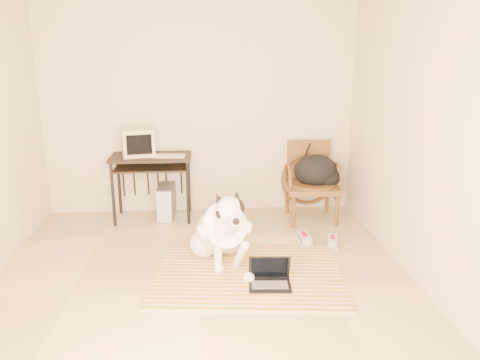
{
  "coord_description": "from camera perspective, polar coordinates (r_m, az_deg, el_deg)",
  "views": [
    {
      "loc": [
        0.05,
        -3.81,
        2.12
      ],
      "look_at": [
        0.39,
        0.59,
        0.87
      ],
      "focal_mm": 35.0,
      "sensor_mm": 36.0,
      "label": 1
    }
  ],
  "objects": [
    {
      "name": "rug",
      "position": [
        4.63,
        1.08,
        -11.32
      ],
      "size": [
        1.94,
        1.56,
        0.02
      ],
      "color": "#BA7807",
      "rests_on": "floor"
    },
    {
      "name": "wall_back",
      "position": [
        6.11,
        -4.93,
        8.48
      ],
      "size": [
        4.5,
        0.0,
        4.5
      ],
      "primitive_type": "plane",
      "rotation": [
        1.57,
        0.0,
        0.0
      ],
      "color": "beige",
      "rests_on": "floor"
    },
    {
      "name": "floor",
      "position": [
        4.36,
        -4.69,
        -13.37
      ],
      "size": [
        4.5,
        4.5,
        0.0
      ],
      "primitive_type": "plane",
      "color": "tan",
      "rests_on": "ground"
    },
    {
      "name": "dog",
      "position": [
        4.74,
        -2.3,
        -6.24
      ],
      "size": [
        0.62,
        1.11,
        0.86
      ],
      "color": "silver",
      "rests_on": "rug"
    },
    {
      "name": "backpack",
      "position": [
        5.9,
        9.45,
        1.0
      ],
      "size": [
        0.58,
        0.45,
        0.4
      ],
      "color": "black",
      "rests_on": "rattan_chair"
    },
    {
      "name": "desk_keyboard",
      "position": [
        5.82,
        -8.64,
        2.93
      ],
      "size": [
        0.41,
        0.18,
        0.03
      ],
      "primitive_type": "cube",
      "rotation": [
        0.0,
        0.0,
        -0.09
      ],
      "color": "#C0B096",
      "rests_on": "computer_desk"
    },
    {
      "name": "sneaker_left",
      "position": [
        5.35,
        7.86,
        -7.18
      ],
      "size": [
        0.13,
        0.31,
        0.11
      ],
      "color": "white",
      "rests_on": "floor"
    },
    {
      "name": "rattan_chair",
      "position": [
        6.0,
        8.64,
        -0.15
      ],
      "size": [
        0.66,
        0.64,
        0.98
      ],
      "color": "brown",
      "rests_on": "floor"
    },
    {
      "name": "sneaker_right",
      "position": [
        5.36,
        11.19,
        -7.38
      ],
      "size": [
        0.17,
        0.28,
        0.09
      ],
      "color": "white",
      "rests_on": "floor"
    },
    {
      "name": "pc_tower",
      "position": [
        6.09,
        -8.96,
        -2.65
      ],
      "size": [
        0.22,
        0.47,
        0.43
      ],
      "color": "#4F4F52",
      "rests_on": "floor"
    },
    {
      "name": "crt_monitor",
      "position": [
        5.95,
        -12.32,
        4.56
      ],
      "size": [
        0.45,
        0.43,
        0.34
      ],
      "color": "#C0B096",
      "rests_on": "computer_desk"
    },
    {
      "name": "wall_right",
      "position": [
        4.35,
        22.34,
        4.39
      ],
      "size": [
        0.0,
        4.5,
        4.5
      ],
      "primitive_type": "plane",
      "rotation": [
        1.57,
        0.0,
        -1.57
      ],
      "color": "beige",
      "rests_on": "floor"
    },
    {
      "name": "laptop",
      "position": [
        4.39,
        3.62,
        -11.83
      ],
      "size": [
        0.4,
        0.3,
        0.27
      ],
      "color": "black",
      "rests_on": "rug"
    },
    {
      "name": "computer_desk",
      "position": [
        5.95,
        -10.78,
        1.81
      ],
      "size": [
        1.0,
        0.56,
        0.83
      ],
      "color": "black",
      "rests_on": "floor"
    },
    {
      "name": "wall_front",
      "position": [
        1.74,
        -5.84,
        -10.57
      ],
      "size": [
        4.5,
        0.0,
        4.5
      ],
      "primitive_type": "plane",
      "rotation": [
        -1.57,
        0.0,
        0.0
      ],
      "color": "beige",
      "rests_on": "floor"
    }
  ]
}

